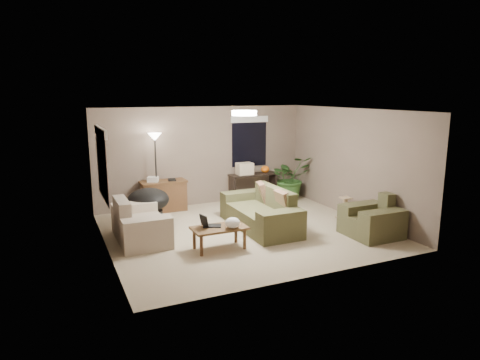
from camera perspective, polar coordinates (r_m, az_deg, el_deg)
name	(u,v)px	position (r m, az deg, el deg)	size (l,w,h in m)	color
room_shell	(244,172)	(8.70, 0.54, 1.05)	(5.50, 5.50, 5.50)	tan
main_sofa	(262,214)	(9.16, 2.89, -4.56)	(0.95, 2.20, 0.85)	brown
throw_pillows	(272,197)	(9.19, 4.33, -2.24)	(0.34, 1.38, 0.47)	#8C7251
loveseat	(139,225)	(8.62, -13.33, -5.90)	(0.90, 1.60, 0.85)	beige
armchair	(372,221)	(9.03, 17.20, -5.30)	(0.95, 1.00, 0.85)	#4D4C2E
coffee_table	(219,230)	(7.91, -2.77, -6.71)	(1.00, 0.55, 0.42)	brown
laptop	(209,224)	(7.91, -4.19, -5.81)	(0.42, 0.34, 0.24)	black
plastic_bag	(233,223)	(7.80, -1.01, -5.73)	(0.28, 0.25, 0.20)	white
desk	(164,196)	(10.56, -10.12, -2.08)	(1.10, 0.50, 0.75)	brown
desk_papers	(157,179)	(10.43, -11.02, 0.09)	(0.71, 0.31, 0.12)	silver
console_table	(253,185)	(11.30, 1.77, -0.70)	(1.30, 0.40, 0.75)	black
pumpkin	(265,169)	(11.38, 3.36, 1.44)	(0.22, 0.22, 0.18)	orange
cardboard_box	(245,169)	(11.11, 0.62, 1.53)	(0.40, 0.30, 0.30)	beige
papasan_chair	(148,203)	(9.56, -12.10, -3.07)	(0.96, 0.96, 0.80)	black
floor_lamp	(155,146)	(10.28, -11.25, 4.41)	(0.32, 0.32, 1.91)	black
ceiling_fixture	(244,113)	(8.56, 0.56, 8.91)	(0.50, 0.50, 0.10)	white
houseplant	(290,182)	(11.60, 6.69, -0.32)	(1.07, 1.19, 0.93)	#2D5923
cat_scratching_post	(345,209)	(10.10, 13.84, -3.82)	(0.32, 0.32, 0.50)	tan
window_left	(101,152)	(8.18, -18.04, 3.60)	(0.05, 1.56, 1.33)	black
window_back	(249,133)	(11.40, 1.27, 6.27)	(1.06, 0.05, 1.33)	black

